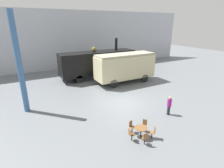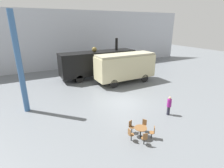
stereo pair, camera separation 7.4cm
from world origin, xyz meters
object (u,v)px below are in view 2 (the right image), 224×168
(cafe_table_near, at_px, (141,130))
(visitor_person, at_px, (169,105))
(cafe_chair_0, at_px, (153,132))
(passenger_coach_vintage, at_px, (125,66))
(steam_locomotive, at_px, (98,62))

(cafe_table_near, xyz_separation_m, visitor_person, (3.80, 1.35, 0.30))
(cafe_chair_0, bearing_deg, passenger_coach_vintage, -76.41)
(cafe_table_near, relative_size, cafe_chair_0, 0.92)
(cafe_chair_0, bearing_deg, visitor_person, -113.56)
(cafe_table_near, bearing_deg, cafe_chair_0, -36.79)
(passenger_coach_vintage, relative_size, cafe_chair_0, 8.43)
(steam_locomotive, xyz_separation_m, cafe_table_near, (-3.12, -13.60, -1.53))
(passenger_coach_vintage, bearing_deg, cafe_chair_0, -113.20)
(cafe_table_near, bearing_deg, visitor_person, 19.55)
(visitor_person, bearing_deg, cafe_table_near, -160.45)
(steam_locomotive, distance_m, passenger_coach_vintage, 4.12)
(cafe_table_near, bearing_deg, steam_locomotive, 77.07)
(visitor_person, bearing_deg, passenger_coach_vintage, 81.49)
(visitor_person, bearing_deg, steam_locomotive, 93.17)
(passenger_coach_vintage, xyz_separation_m, cafe_chair_0, (-4.47, -10.44, -1.59))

